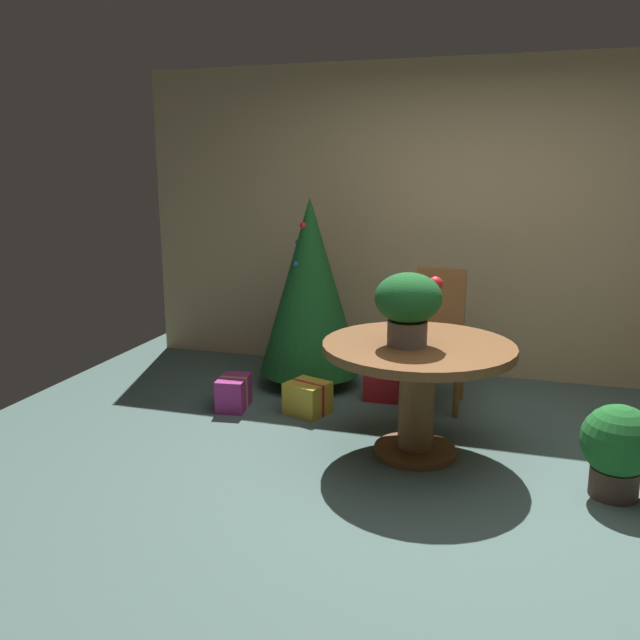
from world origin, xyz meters
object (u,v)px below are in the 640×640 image
object	(u,v)px
holiday_tree	(310,286)
gift_box_red	(383,383)
potted_plant	(618,447)
round_dining_table	(418,371)
wooden_chair_far	(438,331)
gift_box_gold	(308,398)
gift_box_purple	(234,393)
flower_vase	(409,303)

from	to	relation	value
holiday_tree	gift_box_red	xyz separation A→B (m)	(0.63, -0.13, -0.71)
potted_plant	gift_box_red	bearing A→B (deg)	142.25
round_dining_table	holiday_tree	bearing A→B (deg)	133.70
wooden_chair_far	gift_box_gold	bearing A→B (deg)	-149.20
wooden_chair_far	potted_plant	size ratio (longest dim) A/B	1.96
wooden_chair_far	gift_box_purple	bearing A→B (deg)	-158.06
flower_vase	gift_box_red	xyz separation A→B (m)	(-0.34, 1.01, -0.86)
round_dining_table	flower_vase	xyz separation A→B (m)	(-0.06, -0.06, 0.43)
gift_box_gold	gift_box_purple	size ratio (longest dim) A/B	1.08
wooden_chair_far	gift_box_red	bearing A→B (deg)	-177.63
wooden_chair_far	holiday_tree	world-z (taller)	holiday_tree
gift_box_purple	gift_box_red	world-z (taller)	gift_box_purple
holiday_tree	potted_plant	bearing A→B (deg)	-31.22
round_dining_table	gift_box_red	bearing A→B (deg)	112.81
gift_box_red	potted_plant	size ratio (longest dim) A/B	0.59
wooden_chair_far	gift_box_red	world-z (taller)	wooden_chair_far
gift_box_red	gift_box_gold	bearing A→B (deg)	-132.62
holiday_tree	gift_box_purple	size ratio (longest dim) A/B	4.73
round_dining_table	gift_box_purple	world-z (taller)	round_dining_table
wooden_chair_far	gift_box_gold	xyz separation A→B (m)	(-0.86, -0.51, -0.44)
holiday_tree	potted_plant	distance (m)	2.57
wooden_chair_far	potted_plant	world-z (taller)	wooden_chair_far
gift_box_red	potted_plant	xyz separation A→B (m)	(1.52, -1.18, 0.17)
gift_box_red	flower_vase	bearing A→B (deg)	-71.28
wooden_chair_far	gift_box_gold	world-z (taller)	wooden_chair_far
flower_vase	holiday_tree	distance (m)	1.51
holiday_tree	gift_box_purple	world-z (taller)	holiday_tree
gift_box_purple	potted_plant	bearing A→B (deg)	-13.87
gift_box_gold	gift_box_red	bearing A→B (deg)	47.38
gift_box_purple	gift_box_red	xyz separation A→B (m)	(1.01, 0.55, -0.01)
flower_vase	wooden_chair_far	bearing A→B (deg)	86.76
gift_box_red	potted_plant	distance (m)	1.93
wooden_chair_far	gift_box_red	distance (m)	0.60
round_dining_table	flower_vase	bearing A→B (deg)	-135.06
gift_box_gold	potted_plant	world-z (taller)	potted_plant
round_dining_table	gift_box_purple	bearing A→B (deg)	164.11
holiday_tree	gift_box_gold	bearing A→B (deg)	-73.97
gift_box_purple	potted_plant	distance (m)	2.61
flower_vase	gift_box_red	size ratio (longest dim) A/B	1.43
gift_box_gold	gift_box_red	distance (m)	0.67
round_dining_table	gift_box_gold	distance (m)	1.06
holiday_tree	gift_box_purple	bearing A→B (deg)	-119.15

